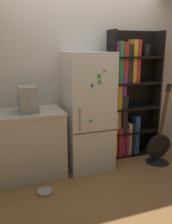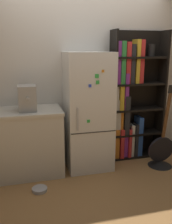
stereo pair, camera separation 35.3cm
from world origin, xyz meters
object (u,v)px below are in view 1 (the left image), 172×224
Objects in this scene: refrigerator at (88,112)px; guitar at (158,152)px; espresso_machine at (28,99)px; bookshelf at (127,100)px; pet_bowl at (45,192)px.

guitar is (1.04, -0.28, -0.66)m from refrigerator.
espresso_machine is 2.10m from guitar.
bookshelf reaches higher than espresso_machine.
refrigerator is 8.80× the size of pet_bowl.
espresso_machine is 0.27× the size of guitar.
guitar is 6.53× the size of pet_bowl.
bookshelf is (0.73, 0.17, 0.08)m from refrigerator.
pet_bowl is at bearing -145.12° from refrigerator.
pet_bowl is (-1.49, -0.70, -0.89)m from bookshelf.
refrigerator is 0.84× the size of bookshelf.
refrigerator is 0.75m from bookshelf.
bookshelf reaches higher than refrigerator.
guitar is (1.88, -0.24, -0.90)m from espresso_machine.
refrigerator is at bearing -166.55° from bookshelf.
guitar is at bearing -15.18° from refrigerator.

